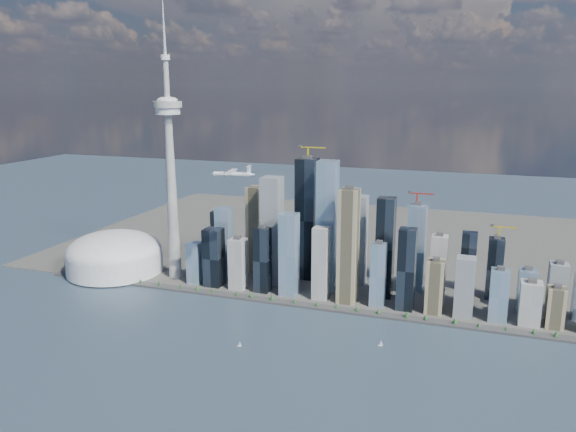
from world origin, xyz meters
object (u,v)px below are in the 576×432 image
(dome_stadium, at_px, (115,255))
(sailboat_east, at_px, (381,344))
(needle_tower, at_px, (170,165))
(airplane, at_px, (233,174))
(sailboat_west, at_px, (240,345))

(dome_stadium, height_order, sailboat_east, dome_stadium)
(needle_tower, distance_m, dome_stadium, 241.40)
(needle_tower, bearing_deg, sailboat_east, -20.84)
(airplane, height_order, sailboat_east, airplane)
(sailboat_west, bearing_deg, airplane, 117.18)
(dome_stadium, bearing_deg, airplane, -17.38)
(airplane, distance_m, sailboat_east, 368.95)
(sailboat_east, bearing_deg, airplane, 165.11)
(sailboat_west, bearing_deg, sailboat_east, 20.00)
(sailboat_west, bearing_deg, needle_tower, 136.54)
(needle_tower, relative_size, sailboat_west, 56.14)
(needle_tower, distance_m, sailboat_west, 422.49)
(dome_stadium, relative_size, sailboat_west, 20.39)
(needle_tower, xyz_separation_m, dome_stadium, (-140.00, -10.00, -196.40))
(dome_stadium, relative_size, airplane, 2.63)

